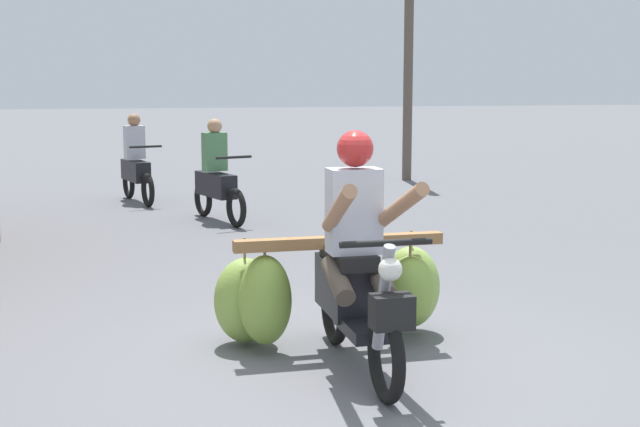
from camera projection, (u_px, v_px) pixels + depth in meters
ground_plane at (352, 371)px, 5.68m from camera, size 120.00×120.00×0.00m
motorbike_main_loaded at (339, 284)px, 6.03m from camera, size 1.77×1.85×1.58m
motorbike_distant_ahead_left at (216, 180)px, 11.75m from camera, size 0.65×1.58×1.40m
motorbike_distant_ahead_right at (136, 167)px, 13.62m from camera, size 0.60×1.60×1.40m
utility_pole at (409, 32)px, 16.39m from camera, size 0.18×0.18×5.66m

